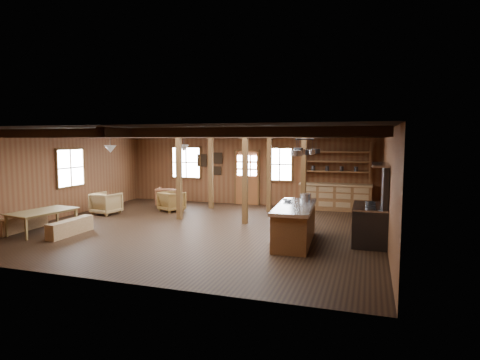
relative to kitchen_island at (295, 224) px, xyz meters
The scene contains 22 objects.
room 3.08m from the kitchen_island, 164.70° to the left, with size 10.04×9.04×2.84m.
ceiling_joists 3.72m from the kitchen_island, 161.43° to the left, with size 9.80×8.82×0.18m.
timber_posts 3.79m from the kitchen_island, 129.06° to the left, with size 3.95×2.35×2.80m.
back_door 5.96m from the kitchen_island, 118.50° to the left, with size 1.02×0.08×2.15m.
window_back_left 7.63m from the kitchen_island, 136.08° to the left, with size 1.32×0.06×1.32m.
window_back_right 5.57m from the kitchen_island, 106.37° to the left, with size 1.02×0.06×1.32m.
window_left 7.98m from the kitchen_island, behind, with size 0.14×1.24×1.32m.
notice_boards 6.89m from the kitchen_island, 129.65° to the left, with size 1.08×0.03×0.90m.
back_counter 5.01m from the kitchen_island, 83.56° to the left, with size 2.55×0.60×2.45m.
pendant_lamps 5.67m from the kitchen_island, 160.76° to the left, with size 1.86×2.36×0.66m.
pot_rack 2.03m from the kitchen_island, 86.00° to the left, with size 0.42×3.00×0.45m.
kitchen_island is the anchor object (origin of this frame).
step_stool 0.47m from the kitchen_island, 154.74° to the right, with size 0.48×0.34×0.42m, color brown.
commercial_range 1.90m from the kitchen_island, 16.72° to the left, with size 0.82×1.59×1.97m.
dining_table 6.82m from the kitchen_island, behind, with size 1.72×0.96×0.61m, color olive.
bench_wall 7.57m from the kitchen_island, behind, with size 0.29×1.57×0.43m, color brown.
bench_aisle 5.95m from the kitchen_island, 169.80° to the right, with size 0.28×1.51×0.41m, color brown.
armchair_a 6.78m from the kitchen_island, 145.32° to the left, with size 0.77×0.80×0.72m, color brown.
armchair_b 5.78m from the kitchen_island, 148.87° to the left, with size 0.75×0.77×0.70m, color brown.
armchair_c 7.03m from the kitchen_island, 165.36° to the left, with size 0.80×0.82×0.75m, color olive.
counter_pot 1.00m from the kitchen_island, 81.27° to the left, with size 0.30×0.30×0.18m, color #BABDC2.
bowl 0.77m from the kitchen_island, 118.50° to the left, with size 0.25×0.25×0.06m, color silver.
Camera 1 is at (4.56, -10.43, 2.55)m, focal length 30.00 mm.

